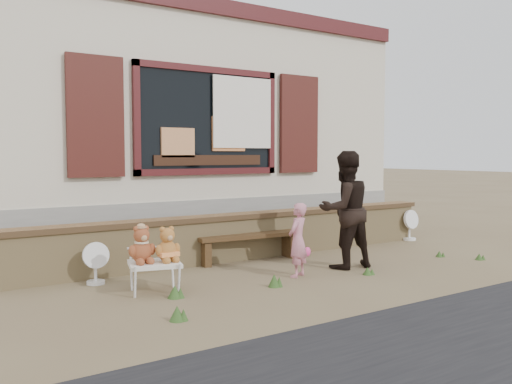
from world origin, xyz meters
TOP-DOWN VIEW (x-y plane):
  - ground at (0.00, 0.00)m, footprint 80.00×80.00m
  - shopfront at (0.00, 4.49)m, footprint 8.04×5.13m
  - brick_wall at (0.00, 1.00)m, footprint 7.10×0.36m
  - bench at (-0.01, 0.79)m, footprint 1.57×0.46m
  - folding_chair at (-1.81, -0.11)m, footprint 0.66×0.61m
  - teddy_bear_left at (-1.95, -0.07)m, footprint 0.36×0.34m
  - teddy_bear_right at (-1.68, -0.15)m, footprint 0.35×0.32m
  - child at (-0.03, -0.38)m, footprint 0.40×0.35m
  - adult at (0.82, -0.30)m, footprint 0.83×0.69m
  - fan_left at (-2.24, 0.63)m, footprint 0.31×0.21m
  - fan_right at (3.40, 0.80)m, footprint 0.33×0.23m
  - grass_tufts at (-0.48, -0.76)m, footprint 5.00×0.88m

SIDE VIEW (x-z plane):
  - ground at x=0.00m, z-range 0.00..0.00m
  - grass_tufts at x=-0.48m, z-range -0.01..0.14m
  - fan_left at x=-2.24m, z-range 0.00..0.50m
  - fan_right at x=3.40m, z-range 0.00..0.54m
  - bench at x=-0.01m, z-range 0.09..0.49m
  - folding_chair at x=-1.81m, z-range 0.14..0.48m
  - brick_wall at x=0.00m, z-range 0.01..0.67m
  - child at x=-0.03m, z-range 0.00..0.92m
  - teddy_bear_right at x=-1.68m, z-range 0.34..0.74m
  - teddy_bear_left at x=-1.95m, z-range 0.34..0.76m
  - adult at x=0.82m, z-range 0.00..1.57m
  - shopfront at x=0.00m, z-range 0.00..4.00m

